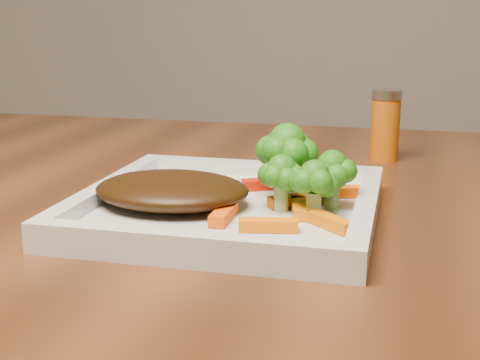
# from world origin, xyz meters

# --- Properties ---
(plate) EXTENTS (0.27, 0.27, 0.01)m
(plate) POSITION_xyz_m (-0.16, -0.20, 0.76)
(plate) COLOR silver
(plate) RESTS_ON dining_table
(steak) EXTENTS (0.15, 0.12, 0.03)m
(steak) POSITION_xyz_m (-0.21, -0.21, 0.78)
(steak) COLOR #341B07
(steak) RESTS_ON plate
(broccoli_0) EXTENTS (0.08, 0.08, 0.07)m
(broccoli_0) POSITION_xyz_m (-0.11, -0.15, 0.80)
(broccoli_0) COLOR #2B6A11
(broccoli_0) RESTS_ON plate
(broccoli_1) EXTENTS (0.05, 0.05, 0.06)m
(broccoli_1) POSITION_xyz_m (-0.06, -0.18, 0.79)
(broccoli_1) COLOR #2A6B11
(broccoli_1) RESTS_ON plate
(broccoli_2) EXTENTS (0.05, 0.05, 0.06)m
(broccoli_2) POSITION_xyz_m (-0.08, -0.22, 0.79)
(broccoli_2) COLOR #176B11
(broccoli_2) RESTS_ON plate
(broccoli_3) EXTENTS (0.06, 0.06, 0.06)m
(broccoli_3) POSITION_xyz_m (-0.11, -0.20, 0.79)
(broccoli_3) COLOR #2A7914
(broccoli_3) RESTS_ON plate
(carrot_0) EXTENTS (0.05, 0.02, 0.01)m
(carrot_0) POSITION_xyz_m (-0.11, -0.26, 0.77)
(carrot_0) COLOR orange
(carrot_0) RESTS_ON plate
(carrot_1) EXTENTS (0.04, 0.04, 0.01)m
(carrot_1) POSITION_xyz_m (-0.06, -0.24, 0.77)
(carrot_1) COLOR #D86603
(carrot_1) RESTS_ON plate
(carrot_2) EXTENTS (0.01, 0.05, 0.01)m
(carrot_2) POSITION_xyz_m (-0.15, -0.24, 0.77)
(carrot_2) COLOR #F74A04
(carrot_2) RESTS_ON plate
(carrot_3) EXTENTS (0.06, 0.03, 0.01)m
(carrot_3) POSITION_xyz_m (-0.06, -0.14, 0.77)
(carrot_3) COLOR #F55703
(carrot_3) RESTS_ON plate
(carrot_4) EXTENTS (0.06, 0.04, 0.01)m
(carrot_4) POSITION_xyz_m (-0.13, -0.13, 0.77)
(carrot_4) COLOR red
(carrot_4) RESTS_ON plate
(carrot_5) EXTENTS (0.02, 0.05, 0.01)m
(carrot_5) POSITION_xyz_m (-0.09, -0.21, 0.77)
(carrot_5) COLOR orange
(carrot_5) RESTS_ON plate
(carrot_6) EXTENTS (0.05, 0.04, 0.01)m
(carrot_6) POSITION_xyz_m (-0.10, -0.18, 0.77)
(carrot_6) COLOR #D15303
(carrot_6) RESTS_ON plate
(spice_shaker) EXTENTS (0.05, 0.05, 0.09)m
(spice_shaker) POSITION_xyz_m (-0.03, 0.09, 0.80)
(spice_shaker) COLOR #B05009
(spice_shaker) RESTS_ON dining_table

